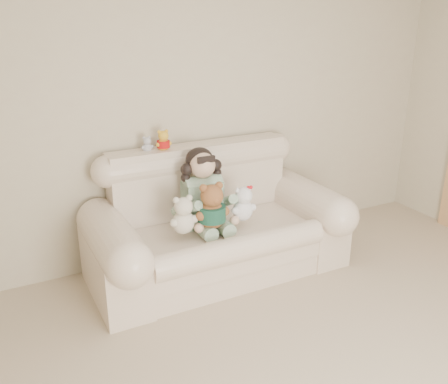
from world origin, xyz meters
TOP-DOWN VIEW (x-y plane):
  - wall_back at (0.00, 2.50)m, footprint 4.50×0.00m
  - sofa at (-0.30, 2.00)m, footprint 2.10×0.95m
  - seated_child at (-0.40, 2.08)m, footprint 0.40×0.49m
  - brown_teddy at (-0.44, 1.83)m, footprint 0.33×0.28m
  - white_cat at (-0.15, 1.85)m, footprint 0.23×0.18m
  - cream_teddy at (-0.67, 1.85)m, footprint 0.23×0.18m
  - yellow_mini_bear at (-0.62, 2.35)m, footprint 0.15×0.13m
  - grey_mini_plush at (-0.75, 2.37)m, footprint 0.12×0.10m

SIDE VIEW (x-z plane):
  - sofa at x=-0.30m, z-range 0.00..1.03m
  - white_cat at x=-0.15m, z-range 0.50..0.84m
  - cream_teddy at x=-0.67m, z-range 0.50..0.85m
  - brown_teddy at x=-0.44m, z-range 0.50..0.93m
  - seated_child at x=-0.40m, z-range 0.42..1.08m
  - grey_mini_plush at x=-0.75m, z-range 1.01..1.17m
  - yellow_mini_bear at x=-0.62m, z-range 1.01..1.22m
  - wall_back at x=0.00m, z-range -0.95..3.55m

